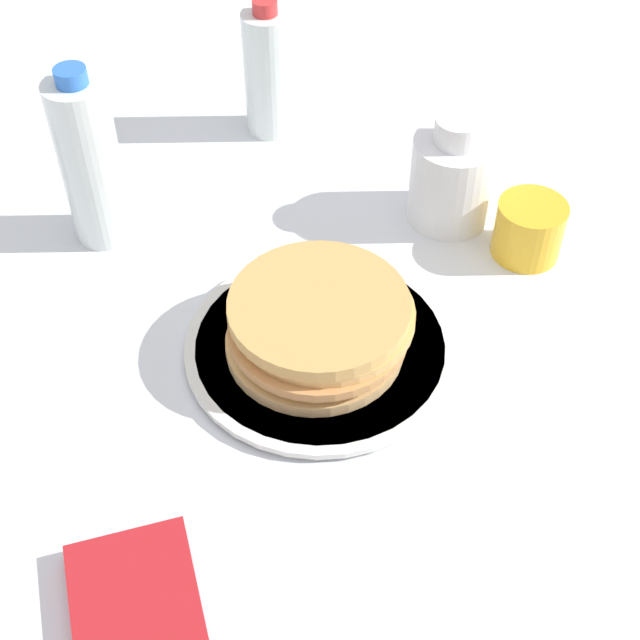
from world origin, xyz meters
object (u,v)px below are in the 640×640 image
Objects in this scene: juice_glass at (529,229)px; cream_jug at (452,176)px; water_bottle_mid at (90,162)px; plate at (320,346)px; pancake_stack at (319,324)px; water_bottle_near at (268,72)px.

cream_jug is (-0.11, -0.02, 0.03)m from juice_glass.
water_bottle_mid reaches higher than cream_jug.
water_bottle_mid is (-0.26, -0.32, 0.04)m from cream_jug.
plate is 0.04m from pancake_stack.
juice_glass is 0.57× the size of cream_jug.
plate is 0.28m from cream_jug.
water_bottle_near is at bearing 95.61° from water_bottle_mid.
water_bottle_mid is at bearing -137.30° from juice_glass.
juice_glass is at bearing 79.63° from pancake_stack.
juice_glass is at bearing 79.58° from plate.
juice_glass is at bearing 7.37° from water_bottle_near.
water_bottle_mid is at bearing -170.10° from pancake_stack.
cream_jug is 0.42m from water_bottle_mid.
water_bottle_mid reaches higher than pancake_stack.
plate is at bearing -100.42° from juice_glass.
plate is 0.33m from water_bottle_mid.
pancake_stack is 1.42× the size of cream_jug.
cream_jug is (-0.05, 0.27, 0.02)m from pancake_stack.
cream_jug is at bearing 101.38° from pancake_stack.
cream_jug is at bearing 101.46° from plate.
pancake_stack is 1.07× the size of water_bottle_near.
cream_jug is at bearing 6.92° from water_bottle_near.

